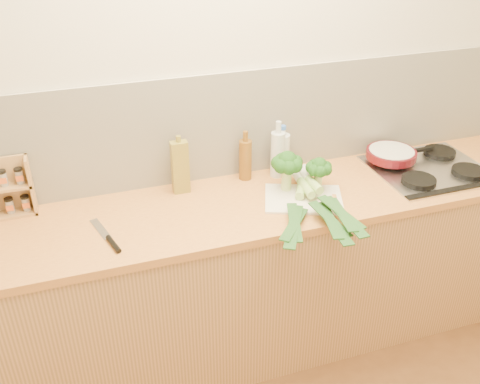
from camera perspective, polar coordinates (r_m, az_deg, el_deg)
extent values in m
plane|color=beige|center=(2.61, -1.55, 9.75)|extent=(3.50, 0.00, 3.50)
cube|color=silver|center=(2.65, -1.45, 7.04)|extent=(3.20, 0.02, 0.54)
cube|color=tan|center=(2.80, 0.53, -9.34)|extent=(3.20, 0.60, 0.86)
cube|color=gold|center=(2.54, 0.58, -1.45)|extent=(3.20, 0.62, 0.04)
cube|color=silver|center=(2.98, 19.51, 2.30)|extent=(0.58, 0.50, 0.01)
cube|color=black|center=(2.82, 22.21, 0.34)|extent=(0.58, 0.04, 0.01)
cylinder|color=black|center=(2.80, 18.52, 1.15)|extent=(0.17, 0.17, 0.03)
cylinder|color=black|center=(2.98, 23.22, 2.00)|extent=(0.17, 0.17, 0.03)
cylinder|color=black|center=(2.97, 15.91, 3.28)|extent=(0.17, 0.17, 0.03)
cylinder|color=black|center=(3.14, 20.51, 3.98)|extent=(0.17, 0.17, 0.03)
cube|color=white|center=(2.55, 6.78, -0.75)|extent=(0.43, 0.38, 0.01)
cylinder|color=#B5CD77|center=(2.59, 4.97, 1.24)|extent=(0.05, 0.05, 0.10)
sphere|color=#13370F|center=(2.54, 5.08, 3.36)|extent=(0.09, 0.09, 0.09)
sphere|color=#13370F|center=(2.57, 5.94, 3.18)|extent=(0.07, 0.07, 0.07)
sphere|color=#13370F|center=(2.59, 5.32, 3.45)|extent=(0.07, 0.07, 0.07)
sphere|color=#13370F|center=(2.58, 4.50, 3.42)|extent=(0.07, 0.07, 0.07)
sphere|color=#13370F|center=(2.55, 4.10, 3.11)|extent=(0.07, 0.07, 0.07)
sphere|color=#13370F|center=(2.52, 4.41, 2.74)|extent=(0.07, 0.07, 0.07)
sphere|color=#13370F|center=(2.51, 5.23, 2.61)|extent=(0.07, 0.07, 0.07)
sphere|color=#13370F|center=(2.53, 5.91, 2.81)|extent=(0.07, 0.07, 0.07)
cylinder|color=#B5CD77|center=(2.61, 8.30, 1.06)|extent=(0.04, 0.04, 0.08)
sphere|color=#13370F|center=(2.57, 8.45, 2.82)|extent=(0.08, 0.08, 0.08)
sphere|color=#13370F|center=(2.59, 9.14, 2.67)|extent=(0.06, 0.06, 0.06)
sphere|color=#13370F|center=(2.61, 8.60, 2.90)|extent=(0.06, 0.06, 0.06)
sphere|color=#13370F|center=(2.60, 7.93, 2.88)|extent=(0.06, 0.06, 0.06)
sphere|color=#13370F|center=(2.57, 7.63, 2.61)|extent=(0.06, 0.06, 0.06)
sphere|color=#13370F|center=(2.55, 7.92, 2.30)|extent=(0.06, 0.06, 0.06)
sphere|color=#13370F|center=(2.55, 8.61, 2.19)|extent=(0.06, 0.06, 0.06)
sphere|color=#13370F|center=(2.56, 9.15, 2.35)|extent=(0.06, 0.06, 0.06)
cylinder|color=white|center=(2.72, 6.85, 1.97)|extent=(0.10, 0.14, 0.04)
cylinder|color=#9CC462|center=(2.59, 6.55, 0.45)|extent=(0.12, 0.17, 0.04)
cube|color=#174018|center=(2.32, 5.80, -3.42)|extent=(0.23, 0.26, 0.02)
cube|color=#174018|center=(2.30, 5.75, -3.65)|extent=(0.21, 0.32, 0.01)
cube|color=#174018|center=(2.32, 5.83, -3.20)|extent=(0.13, 0.28, 0.02)
cylinder|color=white|center=(2.66, 6.10, 1.74)|extent=(0.05, 0.12, 0.04)
cylinder|color=#9CC462|center=(2.56, 7.06, 0.44)|extent=(0.05, 0.15, 0.04)
cube|color=#174018|center=(2.32, 9.64, -3.05)|extent=(0.12, 0.30, 0.02)
cube|color=#174018|center=(2.31, 9.84, -3.27)|extent=(0.07, 0.34, 0.01)
cube|color=#174018|center=(2.33, 9.55, -2.84)|extent=(0.08, 0.28, 0.02)
cylinder|color=white|center=(2.63, 6.89, 1.86)|extent=(0.04, 0.10, 0.04)
cylinder|color=#9CC462|center=(2.55, 7.91, 0.77)|extent=(0.04, 0.12, 0.04)
cube|color=#174018|center=(2.34, 10.84, -2.34)|extent=(0.10, 0.30, 0.02)
cube|color=#174018|center=(2.33, 11.07, -2.54)|extent=(0.05, 0.34, 0.01)
cube|color=#174018|center=(2.35, 10.73, -2.13)|extent=(0.10, 0.28, 0.02)
cube|color=silver|center=(2.41, -14.66, -3.84)|extent=(0.08, 0.18, 0.00)
cylinder|color=black|center=(2.28, -13.35, -5.43)|extent=(0.05, 0.12, 0.02)
cylinder|color=#510D14|center=(2.95, 15.82, 3.91)|extent=(0.26, 0.26, 0.04)
cylinder|color=beige|center=(2.94, 15.88, 4.30)|extent=(0.24, 0.24, 0.00)
cube|color=black|center=(3.05, 18.83, 4.30)|extent=(0.13, 0.02, 0.02)
cube|color=tan|center=(2.61, -23.70, 0.71)|extent=(0.23, 0.01, 0.27)
cube|color=tan|center=(2.64, -23.16, -2.12)|extent=(0.23, 0.09, 0.01)
cube|color=tan|center=(2.57, -23.77, 0.51)|extent=(0.23, 0.09, 0.01)
cube|color=tan|center=(2.56, -21.37, 0.71)|extent=(0.01, 0.09, 0.27)
cylinder|color=gray|center=(2.62, -23.33, -1.40)|extent=(0.04, 0.04, 0.06)
cylinder|color=gray|center=(2.61, -21.86, -1.17)|extent=(0.04, 0.04, 0.06)
cylinder|color=gray|center=(2.55, -23.95, 1.27)|extent=(0.04, 0.04, 0.06)
cylinder|color=gray|center=(2.55, -22.44, 1.52)|extent=(0.04, 0.04, 0.06)
cube|color=olive|center=(2.56, -6.40, 2.64)|extent=(0.08, 0.05, 0.26)
cylinder|color=olive|center=(2.50, -6.59, 5.64)|extent=(0.02, 0.02, 0.03)
cylinder|color=silver|center=(2.71, 4.01, 4.01)|extent=(0.07, 0.07, 0.24)
cylinder|color=silver|center=(2.65, 4.13, 6.90)|extent=(0.03, 0.03, 0.06)
cylinder|color=brown|center=(2.68, 0.57, 3.45)|extent=(0.06, 0.06, 0.21)
cylinder|color=brown|center=(2.63, 0.59, 5.97)|extent=(0.03, 0.03, 0.05)
cylinder|color=silver|center=(2.75, 4.49, 4.11)|extent=(0.08, 0.08, 0.21)
cylinder|color=silver|center=(2.70, 4.59, 6.39)|extent=(0.03, 0.03, 0.03)
cylinder|color=blue|center=(2.77, 4.47, 3.53)|extent=(0.08, 0.08, 0.06)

